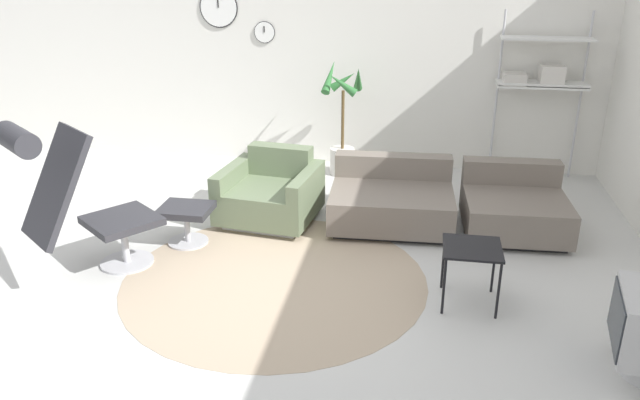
# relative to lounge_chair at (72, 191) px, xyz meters

# --- Properties ---
(ground_plane) EXTENTS (12.00, 12.00, 0.00)m
(ground_plane) POSITION_rel_lounge_chair_xyz_m (1.48, 0.23, -0.74)
(ground_plane) COLOR silver
(wall_back) EXTENTS (12.00, 0.09, 2.80)m
(wall_back) POSITION_rel_lounge_chair_xyz_m (1.48, 3.29, 0.66)
(wall_back) COLOR silver
(wall_back) RESTS_ON ground_plane
(round_rug) EXTENTS (2.43, 2.43, 0.01)m
(round_rug) POSITION_rel_lounge_chair_xyz_m (1.52, 0.22, -0.74)
(round_rug) COLOR tan
(round_rug) RESTS_ON ground_plane
(lounge_chair) EXTENTS (1.03, 1.13, 1.31)m
(lounge_chair) POSITION_rel_lounge_chair_xyz_m (0.00, 0.00, 0.00)
(lounge_chair) COLOR #BCBCC1
(lounge_chair) RESTS_ON ground_plane
(ottoman) EXTENTS (0.45, 0.38, 0.35)m
(ottoman) POSITION_rel_lounge_chair_xyz_m (0.59, 0.75, -0.49)
(ottoman) COLOR #BCBCC1
(ottoman) RESTS_ON ground_plane
(armchair_red) EXTENTS (0.97, 0.94, 0.66)m
(armchair_red) POSITION_rel_lounge_chair_xyz_m (1.20, 1.40, -0.49)
(armchair_red) COLOR silver
(armchair_red) RESTS_ON ground_plane
(couch_low) EXTENTS (1.18, 0.98, 0.59)m
(couch_low) POSITION_rel_lounge_chair_xyz_m (2.36, 1.51, -0.52)
(couch_low) COLOR black
(couch_low) RESTS_ON ground_plane
(couch_second) EXTENTS (0.95, 0.97, 0.59)m
(couch_second) POSITION_rel_lounge_chair_xyz_m (3.50, 1.52, -0.52)
(couch_second) COLOR black
(couch_second) RESTS_ON ground_plane
(side_table) EXTENTS (0.42, 0.42, 0.46)m
(side_table) POSITION_rel_lounge_chair_xyz_m (3.02, 0.12, -0.33)
(side_table) COLOR black
(side_table) RESTS_ON ground_plane
(potted_plant) EXTENTS (0.48, 0.43, 1.32)m
(potted_plant) POSITION_rel_lounge_chair_xyz_m (1.71, 2.84, -0.23)
(potted_plant) COLOR silver
(potted_plant) RESTS_ON ground_plane
(shelf_unit) EXTENTS (0.96, 0.28, 1.87)m
(shelf_unit) POSITION_rel_lounge_chair_xyz_m (3.84, 3.06, 0.45)
(shelf_unit) COLOR #BCBCC1
(shelf_unit) RESTS_ON ground_plane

